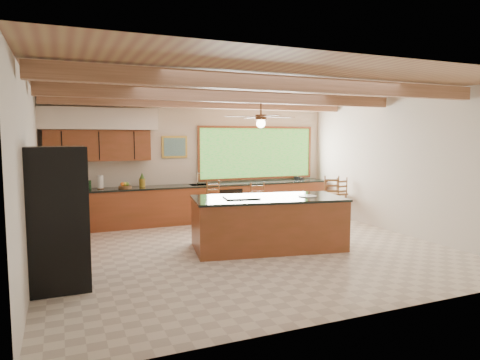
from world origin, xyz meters
name	(u,v)px	position (x,y,z in m)	size (l,w,h in m)	color
ground	(248,250)	(0.00, 0.00, 0.00)	(7.20, 7.20, 0.00)	beige
room_shell	(226,131)	(-0.17, 0.65, 2.21)	(7.27, 6.54, 3.02)	beige
counter_run	(172,207)	(-0.82, 2.52, 0.46)	(7.12, 3.10, 1.26)	brown
island	(268,223)	(0.40, -0.04, 0.49)	(2.97, 1.77, 0.99)	brown
refrigerator	(59,218)	(-3.22, -0.84, 0.98)	(0.78, 0.75, 1.97)	black
bar_stool_a	(211,199)	(0.10, 2.39, 0.64)	(0.42, 0.42, 1.07)	brown
bar_stool_b	(257,201)	(0.97, 1.68, 0.64)	(0.45, 0.45, 1.08)	brown
bar_stool_c	(331,195)	(2.93, 1.54, 0.69)	(0.55, 0.55, 1.17)	brown
bar_stool_d	(339,195)	(3.30, 1.76, 0.64)	(0.42, 0.42, 1.09)	brown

